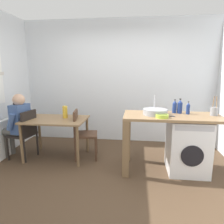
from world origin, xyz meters
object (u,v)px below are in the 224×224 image
object	(u,v)px
bottle_tall_green	(175,107)
vase	(65,112)
dining_table	(56,124)
bottle_clear_small	(188,108)
chair_person_seat	(25,132)
bottle_squat_brown	(180,107)
utensil_crock	(214,111)
seated_person	(17,122)
chair_opposite	(82,131)
washing_machine	(187,146)
mixing_bowl	(162,116)

from	to	relation	value
bottle_tall_green	vase	distance (m)	1.94
dining_table	bottle_clear_small	world-z (taller)	bottle_clear_small
dining_table	chair_person_seat	bearing A→B (deg)	-168.42
bottle_squat_brown	utensil_crock	bearing A→B (deg)	-12.15
bottle_clear_small	seated_person	bearing A→B (deg)	178.80
seated_person	utensil_crock	distance (m)	3.37
chair_opposite	washing_machine	bearing A→B (deg)	71.18
chair_person_seat	bottle_tall_green	xyz separation A→B (m)	(2.62, 0.03, 0.51)
chair_person_seat	chair_opposite	size ratio (longest dim) A/B	1.00
bottle_tall_green	bottle_squat_brown	bearing A→B (deg)	-12.03
washing_machine	bottle_clear_small	world-z (taller)	bottle_clear_small
dining_table	washing_machine	world-z (taller)	washing_machine
mixing_bowl	utensil_crock	distance (m)	0.85
utensil_crock	chair_person_seat	bearing A→B (deg)	178.35
mixing_bowl	vase	xyz separation A→B (m)	(-1.69, 0.55, -0.10)
chair_opposite	mixing_bowl	xyz separation A→B (m)	(1.36, -0.49, 0.44)
bottle_squat_brown	vase	xyz separation A→B (m)	(-2.00, 0.20, -0.18)
chair_opposite	utensil_crock	bearing A→B (deg)	74.09
chair_opposite	bottle_tall_green	xyz separation A→B (m)	(1.60, -0.12, 0.51)
bottle_clear_small	utensil_crock	world-z (taller)	utensil_crock
bottle_squat_brown	chair_opposite	bearing A→B (deg)	175.37
chair_opposite	vase	xyz separation A→B (m)	(-0.33, 0.06, 0.34)
washing_machine	utensil_crock	size ratio (longest dim) A/B	2.87
dining_table	bottle_clear_small	size ratio (longest dim) A/B	5.39
bottle_tall_green	vase	world-z (taller)	bottle_tall_green
dining_table	bottle_squat_brown	size ratio (longest dim) A/B	4.56
chair_person_seat	utensil_crock	xyz separation A→B (m)	(3.19, -0.09, 0.48)
dining_table	chair_opposite	xyz separation A→B (m)	(0.48, 0.04, -0.14)
bottle_clear_small	vase	size ratio (longest dim) A/B	0.91
dining_table	mixing_bowl	distance (m)	1.92
seated_person	mixing_bowl	size ratio (longest dim) A/B	6.41
dining_table	bottle_squat_brown	distance (m)	2.19
bottle_tall_green	washing_machine	bearing A→B (deg)	-40.76
chair_person_seat	chair_opposite	bearing A→B (deg)	-72.38
chair_opposite	dining_table	bearing A→B (deg)	-95.04
washing_machine	bottle_squat_brown	xyz separation A→B (m)	(-0.12, 0.16, 0.60)
chair_opposite	vase	world-z (taller)	vase
chair_opposite	chair_person_seat	bearing A→B (deg)	-91.24
bottle_squat_brown	seated_person	bearing A→B (deg)	179.76
chair_opposite	bottle_squat_brown	world-z (taller)	bottle_squat_brown
mixing_bowl	vase	distance (m)	1.78
vase	chair_opposite	bearing A→B (deg)	-10.81
seated_person	chair_person_seat	bearing A→B (deg)	-90.00
chair_opposite	bottle_squat_brown	distance (m)	1.76
bottle_squat_brown	chair_person_seat	bearing A→B (deg)	-179.70
seated_person	utensil_crock	size ratio (longest dim) A/B	4.01
chair_opposite	washing_machine	xyz separation A→B (m)	(1.80, -0.29, -0.08)
utensil_crock	vase	xyz separation A→B (m)	(-2.50, 0.30, -0.14)
washing_machine	vase	distance (m)	2.20
washing_machine	bottle_clear_small	size ratio (longest dim) A/B	4.21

